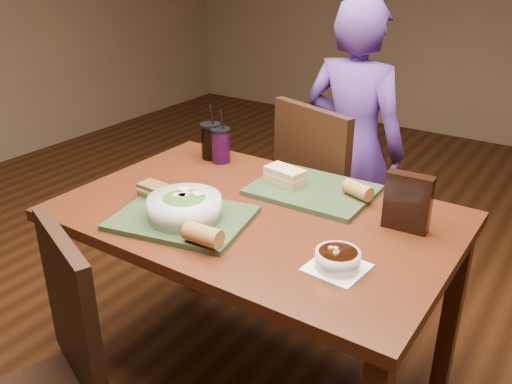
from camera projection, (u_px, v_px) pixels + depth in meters
ground at (256, 382)px, 2.12m from camera, size 6.00×6.00×0.00m
dining_table at (256, 235)px, 1.85m from camera, size 1.30×0.85×0.75m
chair_near at (51, 378)px, 1.46m from camera, size 0.50×0.52×0.90m
chair_far at (319, 196)px, 2.42m from camera, size 0.53×0.54×0.97m
diner at (353, 148)px, 2.55m from camera, size 0.51×0.34×1.38m
tray_near at (183, 218)px, 1.75m from camera, size 0.48×0.40×0.02m
tray_far at (313, 190)px, 1.94m from camera, size 0.43×0.33×0.02m
salad_bowl at (185, 206)px, 1.72m from camera, size 0.23×0.23×0.08m
soup_bowl at (338, 259)px, 1.48m from camera, size 0.16×0.16×0.06m
sandwich_near at (153, 190)px, 1.87m from camera, size 0.10×0.07×0.05m
sandwich_far at (285, 176)px, 1.97m from camera, size 0.16×0.10×0.06m
baguette_near at (203, 235)px, 1.57m from camera, size 0.12×0.06×0.06m
baguette_far at (358, 190)px, 1.86m from camera, size 0.12×0.08×0.05m
cup_cola at (211, 141)px, 2.23m from camera, size 0.08×0.08×0.23m
cup_berry at (221, 145)px, 2.20m from camera, size 0.08×0.08×0.22m
chip_bag at (408, 202)px, 1.66m from camera, size 0.14×0.05×0.19m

